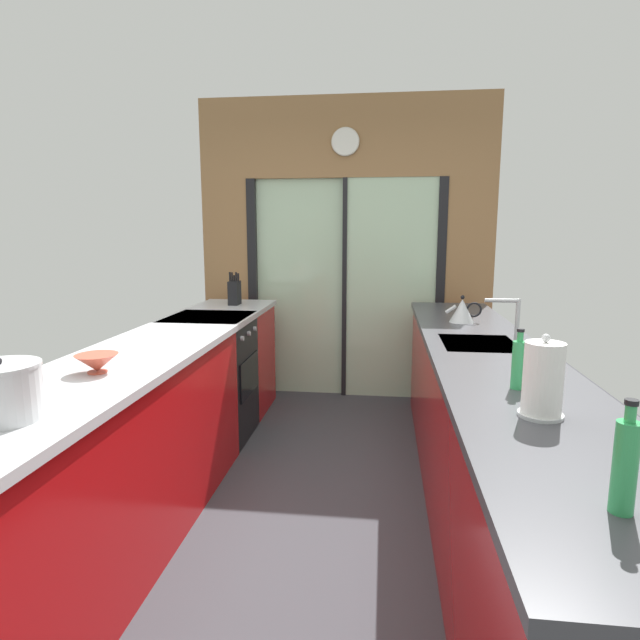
{
  "coord_description": "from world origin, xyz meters",
  "views": [
    {
      "loc": [
        0.35,
        -2.39,
        1.54
      ],
      "look_at": [
        -0.03,
        0.78,
        0.99
      ],
      "focal_mm": 29.34,
      "sensor_mm": 36.0,
      "label": 1
    }
  ],
  "objects_px": {
    "soap_bottle_near": "(625,465)",
    "kettle": "(462,311)",
    "mixing_bowl": "(97,363)",
    "knife_block": "(235,292)",
    "stock_pot": "(0,392)",
    "oven_range": "(211,378)",
    "paper_towel_roll": "(543,380)",
    "soap_bottle_far": "(519,363)"
  },
  "relations": [
    {
      "from": "soap_bottle_near",
      "to": "paper_towel_roll",
      "type": "bearing_deg",
      "value": 90.0
    },
    {
      "from": "kettle",
      "to": "paper_towel_roll",
      "type": "bearing_deg",
      "value": -90.06
    },
    {
      "from": "mixing_bowl",
      "to": "soap_bottle_far",
      "type": "relative_size",
      "value": 0.77
    },
    {
      "from": "soap_bottle_near",
      "to": "paper_towel_roll",
      "type": "xyz_separation_m",
      "value": [
        -0.0,
        0.61,
        0.01
      ]
    },
    {
      "from": "kettle",
      "to": "soap_bottle_far",
      "type": "height_order",
      "value": "soap_bottle_far"
    },
    {
      "from": "soap_bottle_far",
      "to": "mixing_bowl",
      "type": "bearing_deg",
      "value": 179.48
    },
    {
      "from": "mixing_bowl",
      "to": "stock_pot",
      "type": "relative_size",
      "value": 0.71
    },
    {
      "from": "soap_bottle_near",
      "to": "kettle",
      "type": "bearing_deg",
      "value": 89.96
    },
    {
      "from": "mixing_bowl",
      "to": "soap_bottle_near",
      "type": "relative_size",
      "value": 0.71
    },
    {
      "from": "knife_block",
      "to": "kettle",
      "type": "xyz_separation_m",
      "value": [
        1.78,
        -0.65,
        -0.02
      ]
    },
    {
      "from": "knife_block",
      "to": "paper_towel_roll",
      "type": "height_order",
      "value": "paper_towel_roll"
    },
    {
      "from": "oven_range",
      "to": "kettle",
      "type": "relative_size",
      "value": 3.75
    },
    {
      "from": "knife_block",
      "to": "kettle",
      "type": "bearing_deg",
      "value": -19.98
    },
    {
      "from": "knife_block",
      "to": "soap_bottle_near",
      "type": "height_order",
      "value": "knife_block"
    },
    {
      "from": "kettle",
      "to": "soap_bottle_far",
      "type": "relative_size",
      "value": 1.02
    },
    {
      "from": "mixing_bowl",
      "to": "stock_pot",
      "type": "distance_m",
      "value": 0.58
    },
    {
      "from": "soap_bottle_near",
      "to": "soap_bottle_far",
      "type": "xyz_separation_m",
      "value": [
        -0.0,
        0.93,
        -0.01
      ]
    },
    {
      "from": "stock_pot",
      "to": "oven_range",
      "type": "bearing_deg",
      "value": 90.5
    },
    {
      "from": "knife_block",
      "to": "soap_bottle_near",
      "type": "relative_size",
      "value": 1.05
    },
    {
      "from": "mixing_bowl",
      "to": "knife_block",
      "type": "height_order",
      "value": "knife_block"
    },
    {
      "from": "stock_pot",
      "to": "paper_towel_roll",
      "type": "relative_size",
      "value": 0.92
    },
    {
      "from": "soap_bottle_near",
      "to": "oven_range",
      "type": "bearing_deg",
      "value": 125.86
    },
    {
      "from": "knife_block",
      "to": "soap_bottle_near",
      "type": "xyz_separation_m",
      "value": [
        1.78,
        -3.1,
        0.01
      ]
    },
    {
      "from": "knife_block",
      "to": "kettle",
      "type": "height_order",
      "value": "knife_block"
    },
    {
      "from": "knife_block",
      "to": "soap_bottle_far",
      "type": "height_order",
      "value": "knife_block"
    },
    {
      "from": "stock_pot",
      "to": "soap_bottle_far",
      "type": "height_order",
      "value": "soap_bottle_far"
    },
    {
      "from": "stock_pot",
      "to": "mixing_bowl",
      "type": "bearing_deg",
      "value": 90.0
    },
    {
      "from": "mixing_bowl",
      "to": "kettle",
      "type": "height_order",
      "value": "kettle"
    },
    {
      "from": "oven_range",
      "to": "paper_towel_roll",
      "type": "xyz_separation_m",
      "value": [
        1.8,
        -1.88,
        0.59
      ]
    },
    {
      "from": "mixing_bowl",
      "to": "oven_range",
      "type": "bearing_deg",
      "value": 90.68
    },
    {
      "from": "mixing_bowl",
      "to": "stock_pot",
      "type": "bearing_deg",
      "value": -90.0
    },
    {
      "from": "kettle",
      "to": "soap_bottle_near",
      "type": "distance_m",
      "value": 2.46
    },
    {
      "from": "mixing_bowl",
      "to": "paper_towel_roll",
      "type": "xyz_separation_m",
      "value": [
        1.78,
        -0.33,
        0.08
      ]
    },
    {
      "from": "kettle",
      "to": "knife_block",
      "type": "bearing_deg",
      "value": 160.02
    },
    {
      "from": "kettle",
      "to": "stock_pot",
      "type": "bearing_deg",
      "value": -130.4
    },
    {
      "from": "soap_bottle_far",
      "to": "soap_bottle_near",
      "type": "bearing_deg",
      "value": -90.0
    },
    {
      "from": "mixing_bowl",
      "to": "soap_bottle_far",
      "type": "xyz_separation_m",
      "value": [
        1.78,
        -0.02,
        0.06
      ]
    },
    {
      "from": "mixing_bowl",
      "to": "kettle",
      "type": "distance_m",
      "value": 2.34
    },
    {
      "from": "mixing_bowl",
      "to": "paper_towel_roll",
      "type": "distance_m",
      "value": 1.81
    },
    {
      "from": "knife_block",
      "to": "soap_bottle_near",
      "type": "distance_m",
      "value": 3.58
    },
    {
      "from": "mixing_bowl",
      "to": "knife_block",
      "type": "bearing_deg",
      "value": 90.0
    },
    {
      "from": "soap_bottle_far",
      "to": "knife_block",
      "type": "bearing_deg",
      "value": 129.3
    }
  ]
}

